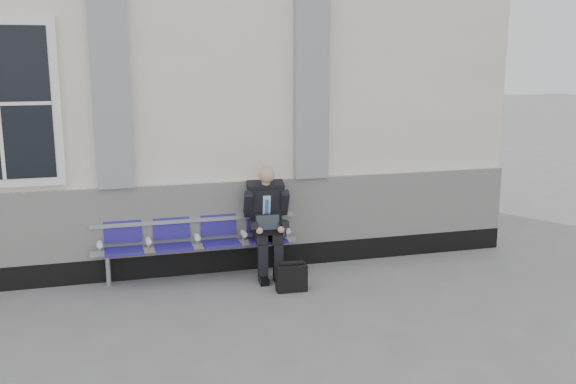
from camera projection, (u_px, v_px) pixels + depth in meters
name	position (u px, v px, depth m)	size (l,w,h in m)	color
bench	(196.00, 235.00, 8.14)	(2.60, 0.47, 0.91)	#9EA0A3
businessman	(267.00, 217.00, 8.20)	(0.58, 0.78, 1.42)	black
briefcase	(292.00, 277.00, 7.72)	(0.38, 0.17, 0.38)	black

